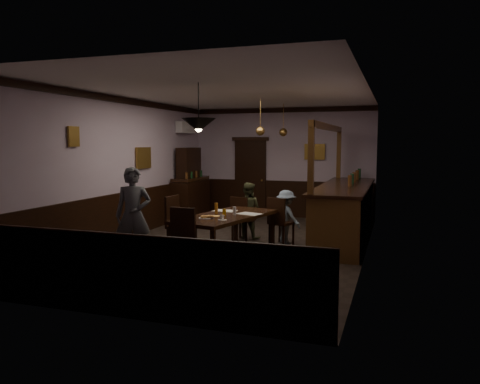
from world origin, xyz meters
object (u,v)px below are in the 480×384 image
at_px(chair_far_left, 241,217).
at_px(coffee_cup, 222,217).
at_px(chair_side, 178,221).
at_px(person_standing, 133,215).
at_px(chair_near, 179,238).
at_px(dining_table, 226,218).
at_px(person_seated_left, 248,211).
at_px(chair_far_right, 279,219).
at_px(bar_counter, 345,210).
at_px(sideboard, 190,191).
at_px(soda_can, 224,212).
at_px(pendant_brass_far, 283,132).
at_px(pendant_iron, 199,125).
at_px(person_seated_right, 286,217).
at_px(pendant_brass_mid, 260,131).

bearing_deg(chair_far_left, coffee_cup, 109.90).
xyz_separation_m(chair_side, person_standing, (-0.34, -0.99, 0.24)).
bearing_deg(chair_near, dining_table, 80.38).
distance_m(chair_side, person_standing, 1.07).
height_order(chair_side, coffee_cup, chair_side).
height_order(chair_near, chair_side, chair_side).
bearing_deg(chair_near, person_seated_left, 89.61).
relative_size(chair_far_right, bar_counter, 0.22).
xyz_separation_m(person_seated_left, sideboard, (-2.23, 1.93, 0.16)).
bearing_deg(chair_far_right, chair_near, 89.73).
relative_size(person_seated_left, soda_can, 10.02).
distance_m(dining_table, person_seated_left, 1.62).
distance_m(chair_near, pendant_brass_far, 5.20).
distance_m(chair_far_right, coffee_cup, 1.83).
relative_size(chair_near, chair_side, 0.97).
distance_m(dining_table, chair_far_left, 1.36).
distance_m(chair_far_left, person_standing, 2.61).
xyz_separation_m(person_standing, pendant_iron, (1.12, 0.21, 1.50)).
height_order(person_standing, person_seated_left, person_standing).
xyz_separation_m(person_standing, person_seated_left, (1.21, 2.60, -0.22)).
distance_m(person_seated_right, pendant_iron, 2.98).
xyz_separation_m(chair_side, coffee_cup, (1.11, -0.58, 0.22)).
bearing_deg(coffee_cup, pendant_brass_far, 102.25).
distance_m(person_seated_right, bar_counter, 1.35).
bearing_deg(pendant_brass_far, sideboard, -178.78).
distance_m(chair_far_right, pendant_brass_mid, 2.20).
relative_size(chair_side, person_seated_left, 0.88).
bearing_deg(pendant_brass_mid, dining_table, -89.75).
relative_size(person_seated_right, pendant_iron, 1.38).
distance_m(person_seated_left, pendant_brass_mid, 1.81).
distance_m(chair_near, person_standing, 1.07).
xyz_separation_m(chair_far_left, coffee_cup, (0.30, -1.92, 0.29)).
bearing_deg(pendant_brass_mid, person_seated_left, -97.63).
bearing_deg(chair_near, chair_side, 120.82).
distance_m(chair_side, person_seated_left, 1.83).
bearing_deg(coffee_cup, chair_far_left, 111.72).
bearing_deg(pendant_brass_mid, coffee_cup, -86.82).
distance_m(chair_far_right, chair_side, 2.02).
bearing_deg(person_standing, bar_counter, 22.13).
relative_size(chair_far_right, coffee_cup, 12.05).
bearing_deg(bar_counter, dining_table, -130.62).
xyz_separation_m(dining_table, pendant_brass_mid, (-0.01, 2.24, 1.61)).
distance_m(chair_far_left, person_seated_left, 0.29).
bearing_deg(soda_can, person_seated_left, 93.13).
bearing_deg(coffee_cup, person_standing, -151.50).
bearing_deg(chair_side, person_seated_left, -23.26).
xyz_separation_m(person_seated_right, pendant_iron, (-0.96, -2.19, 1.78)).
bearing_deg(person_seated_left, person_standing, 74.32).
height_order(chair_far_left, pendant_brass_far, pendant_brass_far).
height_order(dining_table, pendant_iron, pendant_iron).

